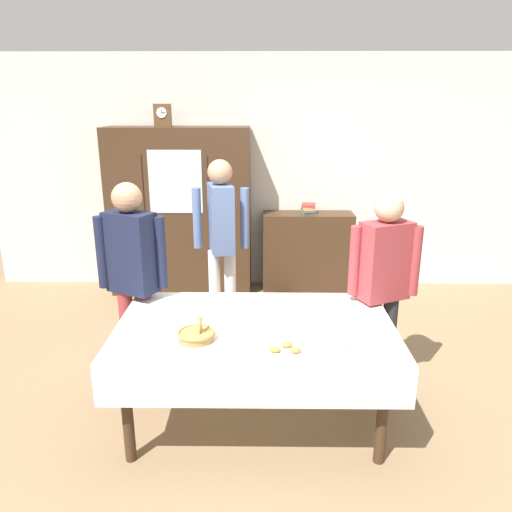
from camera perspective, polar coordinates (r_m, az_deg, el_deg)
ground_plane at (r=3.88m, az=-0.04°, el=-16.65°), size 12.00×12.00×0.00m
back_wall at (r=5.92m, az=0.27°, el=9.45°), size 6.40×0.10×2.70m
dining_table at (r=3.34m, az=-0.09°, el=-9.48°), size 1.85×1.13×0.75m
wall_cabinet at (r=5.78m, az=-8.75°, el=5.07°), size 1.62×0.46×1.91m
mantel_clock at (r=5.67m, az=-10.76°, el=15.72°), size 0.18×0.11×0.24m
bookshelf_low at (r=5.90m, az=5.93°, el=0.51°), size 1.05×0.35×0.93m
book_stack at (r=5.77m, az=6.09°, el=5.46°), size 0.18×0.22×0.11m
tea_cup_mid_right at (r=3.30m, az=-0.44°, el=-7.57°), size 0.13×0.13×0.06m
tea_cup_far_left at (r=3.05m, az=9.69°, el=-10.05°), size 0.13×0.13×0.06m
tea_cup_near_right at (r=3.53m, az=3.67°, el=-5.86°), size 0.13×0.13×0.06m
bread_basket at (r=3.13m, az=-6.93°, el=-9.04°), size 0.24×0.24×0.16m
pastry_plate at (r=2.97m, az=3.40°, el=-10.96°), size 0.28×0.28×0.05m
spoon_mid_left at (r=3.38m, az=-10.93°, el=-7.71°), size 0.12×0.02×0.01m
spoon_front_edge at (r=3.66m, az=-0.77°, el=-5.34°), size 0.12×0.02×0.01m
spoon_far_right at (r=3.42m, az=2.61°, el=-7.11°), size 0.12×0.02×0.01m
person_near_right_end at (r=3.79m, az=-14.12°, el=-1.30°), size 0.52×0.34×1.63m
person_by_cabinet at (r=3.75m, az=14.54°, el=-2.27°), size 0.52×0.33×1.56m
person_behind_table_left at (r=4.59m, az=-4.05°, el=2.95°), size 0.52×0.40×1.68m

